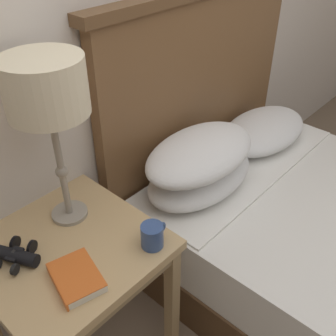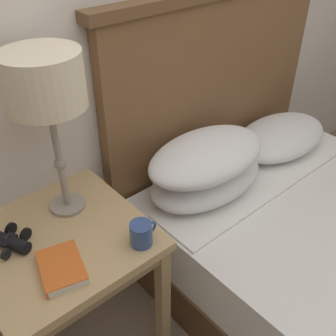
{
  "view_description": "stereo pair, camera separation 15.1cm",
  "coord_description": "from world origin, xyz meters",
  "px_view_note": "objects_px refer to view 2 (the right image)",
  "views": [
    {
      "loc": [
        -1.01,
        -0.23,
        1.66
      ],
      "look_at": [
        -0.1,
        0.6,
        0.78
      ],
      "focal_mm": 42.0,
      "sensor_mm": 36.0,
      "label": 1
    },
    {
      "loc": [
        -0.9,
        -0.33,
        1.66
      ],
      "look_at": [
        -0.1,
        0.6,
        0.78
      ],
      "focal_mm": 42.0,
      "sensor_mm": 36.0,
      "label": 2
    }
  ],
  "objects_px": {
    "table_lamp": "(45,86)",
    "bed": "(334,256)",
    "nightstand": "(62,254)",
    "binoculars_pair": "(9,241)",
    "book_on_nightstand": "(61,268)",
    "coffee_mug": "(141,234)"
  },
  "relations": [
    {
      "from": "bed",
      "to": "nightstand",
      "type": "bearing_deg",
      "value": 151.18
    },
    {
      "from": "nightstand",
      "to": "table_lamp",
      "type": "relative_size",
      "value": 1.15
    },
    {
      "from": "nightstand",
      "to": "table_lamp",
      "type": "height_order",
      "value": "table_lamp"
    },
    {
      "from": "nightstand",
      "to": "binoculars_pair",
      "type": "height_order",
      "value": "binoculars_pair"
    },
    {
      "from": "book_on_nightstand",
      "to": "coffee_mug",
      "type": "height_order",
      "value": "coffee_mug"
    },
    {
      "from": "nightstand",
      "to": "bed",
      "type": "height_order",
      "value": "bed"
    },
    {
      "from": "bed",
      "to": "binoculars_pair",
      "type": "distance_m",
      "value": 1.37
    },
    {
      "from": "book_on_nightstand",
      "to": "binoculars_pair",
      "type": "distance_m",
      "value": 0.22
    },
    {
      "from": "bed",
      "to": "table_lamp",
      "type": "xyz_separation_m",
      "value": [
        -0.91,
        0.67,
        0.86
      ]
    },
    {
      "from": "bed",
      "to": "book_on_nightstand",
      "type": "relative_size",
      "value": 9.13
    },
    {
      "from": "book_on_nightstand",
      "to": "binoculars_pair",
      "type": "bearing_deg",
      "value": 110.43
    },
    {
      "from": "nightstand",
      "to": "bed",
      "type": "bearing_deg",
      "value": -28.82
    },
    {
      "from": "nightstand",
      "to": "table_lamp",
      "type": "distance_m",
      "value": 0.6
    },
    {
      "from": "nightstand",
      "to": "binoculars_pair",
      "type": "relative_size",
      "value": 4.18
    },
    {
      "from": "nightstand",
      "to": "coffee_mug",
      "type": "height_order",
      "value": "coffee_mug"
    },
    {
      "from": "table_lamp",
      "to": "bed",
      "type": "bearing_deg",
      "value": -36.41
    },
    {
      "from": "nightstand",
      "to": "table_lamp",
      "type": "xyz_separation_m",
      "value": [
        0.1,
        0.11,
        0.58
      ]
    },
    {
      "from": "table_lamp",
      "to": "binoculars_pair",
      "type": "bearing_deg",
      "value": -168.21
    },
    {
      "from": "nightstand",
      "to": "coffee_mug",
      "type": "relative_size",
      "value": 6.6
    },
    {
      "from": "book_on_nightstand",
      "to": "nightstand",
      "type": "bearing_deg",
      "value": 65.9
    },
    {
      "from": "bed",
      "to": "table_lamp",
      "type": "bearing_deg",
      "value": 143.59
    },
    {
      "from": "nightstand",
      "to": "binoculars_pair",
      "type": "distance_m",
      "value": 0.19
    }
  ]
}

